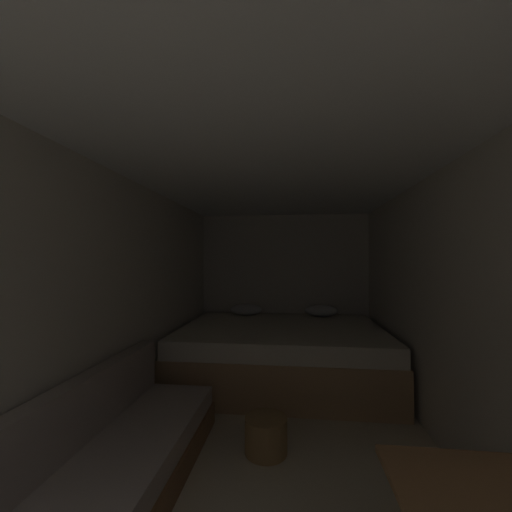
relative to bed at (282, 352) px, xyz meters
The scene contains 8 objects.
ground_plane 1.55m from the bed, 90.00° to the right, with size 6.91×6.91×0.00m, color beige.
wall_back 1.22m from the bed, 90.00° to the left, with size 2.59×0.05×2.13m, color beige.
wall_left 2.11m from the bed, 130.01° to the right, with size 0.05×4.91×2.13m, color beige.
wall_right 2.11m from the bed, 49.99° to the right, with size 0.05×4.91×2.13m, color beige.
ceiling_slab 2.37m from the bed, 90.00° to the right, with size 2.59×4.91×0.05m, color white.
bed is the anchor object (origin of this frame).
sofa_left 2.50m from the bed, 112.08° to the right, with size 0.67×2.49×0.71m.
wicker_basket 1.47m from the bed, 92.60° to the right, with size 0.32×0.32×0.26m.
Camera 1 is at (0.13, -0.51, 1.43)m, focal length 22.01 mm.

